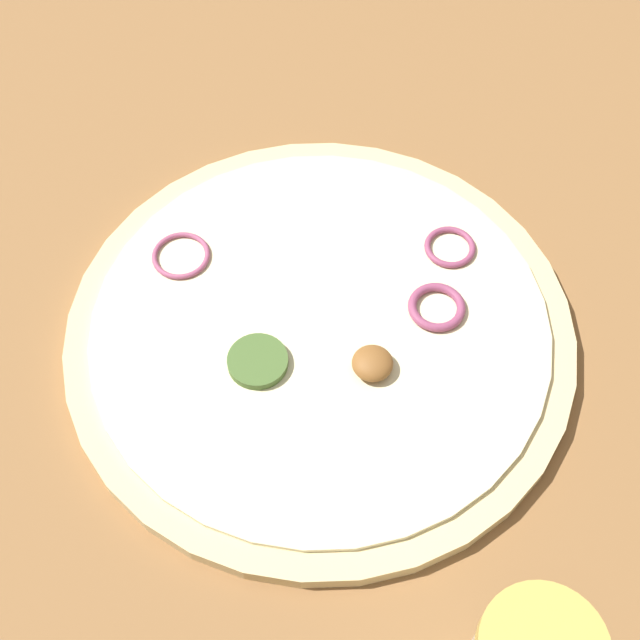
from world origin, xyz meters
name	(u,v)px	position (x,y,z in m)	size (l,w,h in m)	color
ground_plane	(320,338)	(0.00, 0.00, 0.00)	(3.00, 3.00, 0.00)	olive
pizza	(320,331)	(0.00, 0.00, 0.01)	(0.33, 0.33, 0.03)	beige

